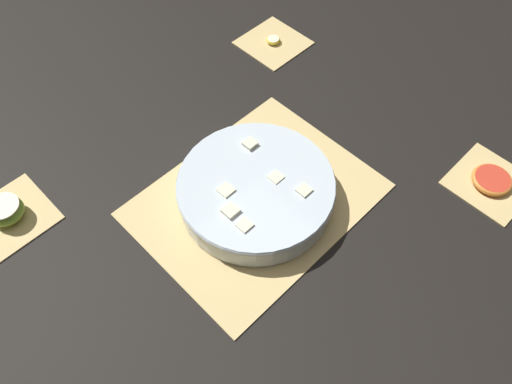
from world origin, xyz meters
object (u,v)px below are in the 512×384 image
Objects in this scene: apple_half at (6,211)px; grapefruit_slice at (492,180)px; fruit_salad_bowl at (256,190)px; banana_coin_single at (273,40)px.

grapefruit_slice is (-0.72, 0.60, -0.01)m from apple_half.
fruit_salad_bowl reaches higher than apple_half.
grapefruit_slice is (-0.36, 0.30, -0.03)m from fruit_salad_bowl.
apple_half is 1.94× the size of banana_coin_single.
grapefruit_slice is (0.00, 0.60, 0.00)m from banana_coin_single.
apple_half is 0.84× the size of grapefruit_slice.
banana_coin_single is at bearing -140.05° from fruit_salad_bowl.
apple_half reaches higher than grapefruit_slice.
grapefruit_slice reaches higher than banana_coin_single.
grapefruit_slice is at bearing 140.23° from fruit_salad_bowl.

